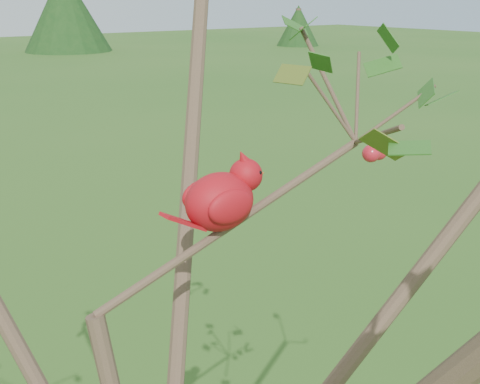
# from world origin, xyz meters

# --- Properties ---
(crabapple_tree) EXTENTS (2.35, 2.05, 2.95)m
(crabapple_tree) POSITION_xyz_m (0.03, -0.02, 2.12)
(crabapple_tree) COLOR #3D2F21
(crabapple_tree) RESTS_ON ground
(cardinal) EXTENTS (0.24, 0.12, 0.17)m
(cardinal) POSITION_xyz_m (0.22, 0.08, 2.13)
(cardinal) COLOR #B50F17
(cardinal) RESTS_ON ground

